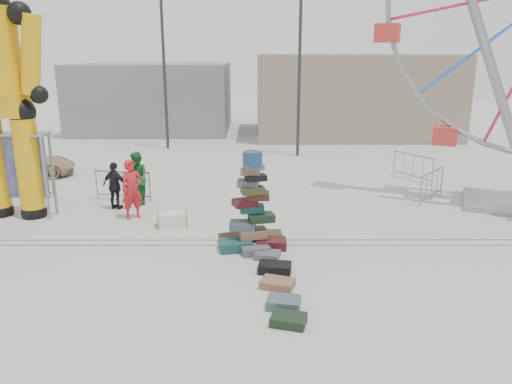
{
  "coord_description": "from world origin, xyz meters",
  "views": [
    {
      "loc": [
        0.81,
        -12.2,
        5.12
      ],
      "look_at": [
        0.84,
        1.72,
        1.21
      ],
      "focal_mm": 35.0,
      "sensor_mm": 36.0,
      "label": 1
    }
  ],
  "objects_px": {
    "steamer_trunk": "(172,219)",
    "barricade_dummy_c": "(123,185)",
    "lamp_post_left": "(166,65)",
    "barricade_wheel_front": "(432,185)",
    "suitcase_tower": "(252,221)",
    "barricade_dummy_b": "(23,184)",
    "crash_test_dummy": "(1,87)",
    "pedestrian_black": "(115,186)",
    "pedestrian_green": "(137,179)",
    "pedestrian_red": "(132,189)",
    "parked_suv": "(27,164)",
    "barricade_dummy_a": "(16,177)",
    "barricade_wheel_back": "(413,167)",
    "lamp_post_right": "(301,66)"
  },
  "relations": [
    {
      "from": "lamp_post_right",
      "to": "crash_test_dummy",
      "type": "height_order",
      "value": "lamp_post_right"
    },
    {
      "from": "suitcase_tower",
      "to": "barricade_dummy_b",
      "type": "bearing_deg",
      "value": 142.92
    },
    {
      "from": "suitcase_tower",
      "to": "barricade_dummy_a",
      "type": "xyz_separation_m",
      "value": [
        -8.97,
        5.61,
        -0.19
      ]
    },
    {
      "from": "lamp_post_right",
      "to": "parked_suv",
      "type": "xyz_separation_m",
      "value": [
        -11.98,
        -4.52,
        -3.94
      ]
    },
    {
      "from": "lamp_post_right",
      "to": "pedestrian_red",
      "type": "distance_m",
      "value": 12.29
    },
    {
      "from": "lamp_post_left",
      "to": "pedestrian_red",
      "type": "relative_size",
      "value": 4.21
    },
    {
      "from": "barricade_wheel_front",
      "to": "crash_test_dummy",
      "type": "bearing_deg",
      "value": 136.98
    },
    {
      "from": "suitcase_tower",
      "to": "pedestrian_green",
      "type": "xyz_separation_m",
      "value": [
        -3.99,
        3.91,
        0.18
      ]
    },
    {
      "from": "barricade_dummy_a",
      "to": "barricade_wheel_back",
      "type": "xyz_separation_m",
      "value": [
        15.58,
        1.74,
        0.0
      ]
    },
    {
      "from": "pedestrian_green",
      "to": "pedestrian_black",
      "type": "distance_m",
      "value": 0.81
    },
    {
      "from": "lamp_post_left",
      "to": "steamer_trunk",
      "type": "distance_m",
      "value": 13.66
    },
    {
      "from": "barricade_wheel_back",
      "to": "barricade_dummy_a",
      "type": "bearing_deg",
      "value": -115.93
    },
    {
      "from": "barricade_wheel_back",
      "to": "pedestrian_green",
      "type": "xyz_separation_m",
      "value": [
        -10.6,
        -3.44,
        0.37
      ]
    },
    {
      "from": "crash_test_dummy",
      "to": "steamer_trunk",
      "type": "distance_m",
      "value": 6.55
    },
    {
      "from": "suitcase_tower",
      "to": "parked_suv",
      "type": "relative_size",
      "value": 0.68
    },
    {
      "from": "barricade_wheel_back",
      "to": "pedestrian_green",
      "type": "relative_size",
      "value": 1.08
    },
    {
      "from": "barricade_dummy_a",
      "to": "barricade_wheel_back",
      "type": "height_order",
      "value": "same"
    },
    {
      "from": "barricade_dummy_b",
      "to": "barricade_wheel_back",
      "type": "height_order",
      "value": "same"
    },
    {
      "from": "lamp_post_right",
      "to": "barricade_dummy_c",
      "type": "relative_size",
      "value": 4.0
    },
    {
      "from": "barricade_dummy_c",
      "to": "barricade_wheel_back",
      "type": "bearing_deg",
      "value": 24.06
    },
    {
      "from": "steamer_trunk",
      "to": "barricade_dummy_a",
      "type": "bearing_deg",
      "value": 137.31
    },
    {
      "from": "suitcase_tower",
      "to": "crash_test_dummy",
      "type": "xyz_separation_m",
      "value": [
        -7.61,
        2.63,
        3.38
      ]
    },
    {
      "from": "pedestrian_green",
      "to": "parked_suv",
      "type": "height_order",
      "value": "pedestrian_green"
    },
    {
      "from": "barricade_dummy_b",
      "to": "parked_suv",
      "type": "relative_size",
      "value": 0.52
    },
    {
      "from": "suitcase_tower",
      "to": "pedestrian_green",
      "type": "distance_m",
      "value": 5.59
    },
    {
      "from": "crash_test_dummy",
      "to": "barricade_wheel_front",
      "type": "relative_size",
      "value": 3.91
    },
    {
      "from": "crash_test_dummy",
      "to": "pedestrian_black",
      "type": "height_order",
      "value": "crash_test_dummy"
    },
    {
      "from": "barricade_dummy_a",
      "to": "barricade_dummy_b",
      "type": "relative_size",
      "value": 1.0
    },
    {
      "from": "barricade_dummy_c",
      "to": "pedestrian_black",
      "type": "distance_m",
      "value": 1.03
    },
    {
      "from": "barricade_dummy_a",
      "to": "pedestrian_black",
      "type": "height_order",
      "value": "pedestrian_black"
    },
    {
      "from": "suitcase_tower",
      "to": "barricade_dummy_b",
      "type": "relative_size",
      "value": 1.32
    },
    {
      "from": "pedestrian_red",
      "to": "parked_suv",
      "type": "bearing_deg",
      "value": 103.25
    },
    {
      "from": "suitcase_tower",
      "to": "barricade_dummy_c",
      "type": "height_order",
      "value": "suitcase_tower"
    },
    {
      "from": "pedestrian_green",
      "to": "pedestrian_red",
      "type": "bearing_deg",
      "value": -22.79
    },
    {
      "from": "suitcase_tower",
      "to": "pedestrian_black",
      "type": "bearing_deg",
      "value": 135.64
    },
    {
      "from": "parked_suv",
      "to": "crash_test_dummy",
      "type": "bearing_deg",
      "value": -173.89
    },
    {
      "from": "barricade_dummy_b",
      "to": "barricade_wheel_front",
      "type": "bearing_deg",
      "value": -11.57
    },
    {
      "from": "lamp_post_left",
      "to": "barricade_wheel_front",
      "type": "bearing_deg",
      "value": -42.42
    },
    {
      "from": "pedestrian_red",
      "to": "lamp_post_left",
      "type": "bearing_deg",
      "value": 60.69
    },
    {
      "from": "lamp_post_left",
      "to": "parked_suv",
      "type": "relative_size",
      "value": 2.07
    },
    {
      "from": "barricade_dummy_b",
      "to": "pedestrian_green",
      "type": "bearing_deg",
      "value": -20.1
    },
    {
      "from": "lamp_post_right",
      "to": "pedestrian_red",
      "type": "height_order",
      "value": "lamp_post_right"
    },
    {
      "from": "lamp_post_left",
      "to": "barricade_wheel_back",
      "type": "xyz_separation_m",
      "value": [
        11.25,
        -7.11,
        -3.93
      ]
    },
    {
      "from": "crash_test_dummy",
      "to": "barricade_wheel_front",
      "type": "bearing_deg",
      "value": 14.68
    },
    {
      "from": "steamer_trunk",
      "to": "barricade_dummy_c",
      "type": "distance_m",
      "value": 3.51
    },
    {
      "from": "barricade_wheel_front",
      "to": "parked_suv",
      "type": "xyz_separation_m",
      "value": [
        -15.99,
        3.55,
        -0.01
      ]
    },
    {
      "from": "lamp_post_right",
      "to": "pedestrian_red",
      "type": "bearing_deg",
      "value": -121.58
    },
    {
      "from": "lamp_post_right",
      "to": "steamer_trunk",
      "type": "distance_m",
      "value": 12.56
    },
    {
      "from": "crash_test_dummy",
      "to": "barricade_dummy_c",
      "type": "distance_m",
      "value": 4.98
    },
    {
      "from": "suitcase_tower",
      "to": "barricade_dummy_b",
      "type": "distance_m",
      "value": 9.49
    }
  ]
}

